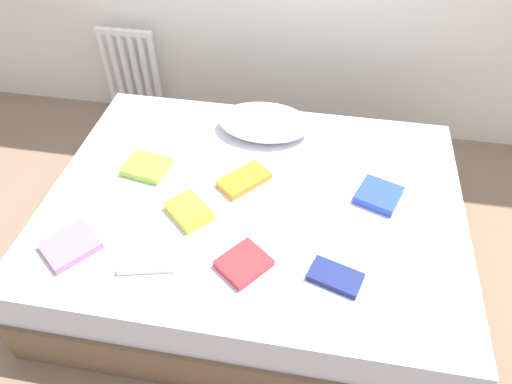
% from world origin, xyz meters
% --- Properties ---
extents(ground_plane, '(8.00, 8.00, 0.00)m').
position_xyz_m(ground_plane, '(0.00, 0.00, 0.00)').
color(ground_plane, '#7F6651').
extents(bed, '(2.00, 1.50, 0.50)m').
position_xyz_m(bed, '(0.00, 0.00, 0.25)').
color(bed, brown).
rests_on(bed, ground).
extents(radiator, '(0.40, 0.04, 0.58)m').
position_xyz_m(radiator, '(-1.10, 1.20, 0.38)').
color(radiator, white).
rests_on(radiator, ground).
extents(pillow, '(0.50, 0.34, 0.12)m').
position_xyz_m(pillow, '(-0.03, 0.51, 0.56)').
color(pillow, white).
rests_on(pillow, bed).
extents(textbook_orange, '(0.27, 0.28, 0.04)m').
position_xyz_m(textbook_orange, '(-0.07, 0.09, 0.52)').
color(textbook_orange, orange).
rests_on(textbook_orange, bed).
extents(textbook_navy, '(0.24, 0.18, 0.03)m').
position_xyz_m(textbook_navy, '(0.41, -0.41, 0.51)').
color(textbook_navy, navy).
rests_on(textbook_navy, bed).
extents(textbook_lime, '(0.24, 0.21, 0.04)m').
position_xyz_m(textbook_lime, '(-0.57, 0.09, 0.52)').
color(textbook_lime, '#8CC638').
rests_on(textbook_lime, bed).
extents(textbook_white, '(0.26, 0.18, 0.03)m').
position_xyz_m(textbook_white, '(-0.37, -0.45, 0.52)').
color(textbook_white, white).
rests_on(textbook_white, bed).
extents(textbook_blue, '(0.24, 0.24, 0.04)m').
position_xyz_m(textbook_blue, '(0.58, 0.09, 0.52)').
color(textbook_blue, '#2847B7').
rests_on(textbook_blue, bed).
extents(textbook_pink, '(0.28, 0.28, 0.04)m').
position_xyz_m(textbook_pink, '(-0.72, -0.44, 0.52)').
color(textbook_pink, pink).
rests_on(textbook_pink, bed).
extents(textbook_yellow, '(0.25, 0.25, 0.04)m').
position_xyz_m(textbook_yellow, '(-0.27, -0.16, 0.52)').
color(textbook_yellow, yellow).
rests_on(textbook_yellow, bed).
extents(textbook_red, '(0.25, 0.26, 0.04)m').
position_xyz_m(textbook_red, '(0.03, -0.41, 0.52)').
color(textbook_red, red).
rests_on(textbook_red, bed).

